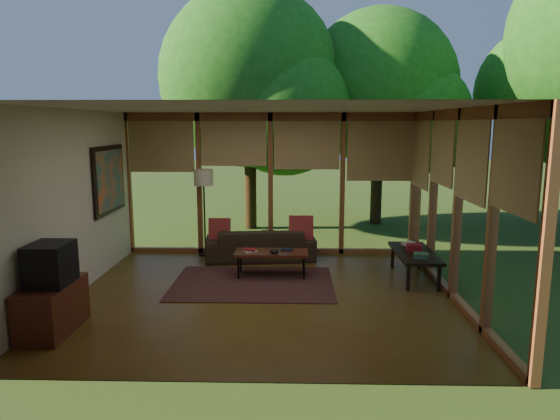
{
  "coord_description": "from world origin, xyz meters",
  "views": [
    {
      "loc": [
        0.43,
        -7.0,
        2.49
      ],
      "look_at": [
        0.23,
        0.7,
        1.16
      ],
      "focal_mm": 32.0,
      "sensor_mm": 36.0,
      "label": 1
    }
  ],
  "objects_px": {
    "coffee_table": "(272,254)",
    "side_console": "(415,254)",
    "sofa": "(261,244)",
    "media_cabinet": "(52,308)",
    "television": "(50,264)",
    "floor_lamp": "(204,182)"
  },
  "relations": [
    {
      "from": "sofa",
      "to": "television",
      "type": "height_order",
      "value": "television"
    },
    {
      "from": "media_cabinet",
      "to": "television",
      "type": "xyz_separation_m",
      "value": [
        0.02,
        0.0,
        0.55
      ]
    },
    {
      "from": "sofa",
      "to": "side_console",
      "type": "bearing_deg",
      "value": 149.56
    },
    {
      "from": "television",
      "to": "side_console",
      "type": "height_order",
      "value": "television"
    },
    {
      "from": "coffee_table",
      "to": "sofa",
      "type": "bearing_deg",
      "value": 103.16
    },
    {
      "from": "television",
      "to": "coffee_table",
      "type": "xyz_separation_m",
      "value": [
        2.53,
        2.28,
        -0.46
      ]
    },
    {
      "from": "floor_lamp",
      "to": "coffee_table",
      "type": "relative_size",
      "value": 1.38
    },
    {
      "from": "side_console",
      "to": "floor_lamp",
      "type": "bearing_deg",
      "value": 158.98
    },
    {
      "from": "coffee_table",
      "to": "side_console",
      "type": "bearing_deg",
      "value": -1.6
    },
    {
      "from": "media_cabinet",
      "to": "floor_lamp",
      "type": "relative_size",
      "value": 0.61
    },
    {
      "from": "coffee_table",
      "to": "side_console",
      "type": "xyz_separation_m",
      "value": [
        2.32,
        -0.06,
        0.02
      ]
    },
    {
      "from": "television",
      "to": "sofa",
      "type": "bearing_deg",
      "value": 55.77
    },
    {
      "from": "sofa",
      "to": "floor_lamp",
      "type": "height_order",
      "value": "floor_lamp"
    },
    {
      "from": "sofa",
      "to": "television",
      "type": "bearing_deg",
      "value": 49.17
    },
    {
      "from": "television",
      "to": "coffee_table",
      "type": "relative_size",
      "value": 0.46
    },
    {
      "from": "floor_lamp",
      "to": "coffee_table",
      "type": "xyz_separation_m",
      "value": [
        1.33,
        -1.34,
        -1.01
      ]
    },
    {
      "from": "television",
      "to": "floor_lamp",
      "type": "relative_size",
      "value": 0.33
    },
    {
      "from": "sofa",
      "to": "media_cabinet",
      "type": "distance_m",
      "value": 4.07
    },
    {
      "from": "floor_lamp",
      "to": "sofa",
      "type": "bearing_deg",
      "value": -13.88
    },
    {
      "from": "television",
      "to": "floor_lamp",
      "type": "bearing_deg",
      "value": 71.63
    },
    {
      "from": "media_cabinet",
      "to": "side_console",
      "type": "bearing_deg",
      "value": 24.49
    },
    {
      "from": "sofa",
      "to": "television",
      "type": "xyz_separation_m",
      "value": [
        -2.28,
        -3.35,
        0.56
      ]
    }
  ]
}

